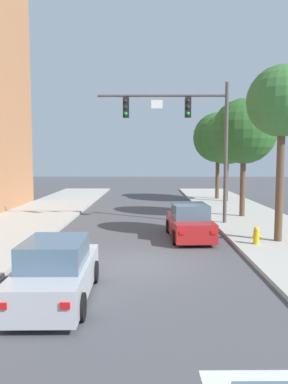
% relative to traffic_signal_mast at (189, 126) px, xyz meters
% --- Properties ---
extents(ground_plane, '(120.00, 120.00, 0.00)m').
position_rel_traffic_signal_mast_xyz_m(ground_plane, '(-2.62, -7.44, -5.36)').
color(ground_plane, '#4C4C51').
extents(traffic_signal_mast, '(6.96, 0.38, 7.50)m').
position_rel_traffic_signal_mast_xyz_m(traffic_signal_mast, '(0.00, 0.00, 0.00)').
color(traffic_signal_mast, '#514C47').
rests_on(traffic_signal_mast, sidewalk_right).
extents(car_lead_red, '(2.00, 4.31, 1.60)m').
position_rel_traffic_signal_mast_xyz_m(car_lead_red, '(-0.31, -3.31, -4.64)').
color(car_lead_red, '#B21E1E').
rests_on(car_lead_red, ground).
extents(car_following_silver, '(1.91, 4.28, 1.60)m').
position_rel_traffic_signal_mast_xyz_m(car_following_silver, '(-4.56, -10.79, -4.64)').
color(car_following_silver, '#B7B7BC').
rests_on(car_following_silver, ground).
extents(fire_hydrant, '(0.48, 0.24, 0.72)m').
position_rel_traffic_signal_mast_xyz_m(fire_hydrant, '(2.24, -5.09, -4.85)').
color(fire_hydrant, gold).
rests_on(fire_hydrant, sidewalk_right).
extents(street_tree_nearest, '(2.93, 2.93, 7.31)m').
position_rel_traffic_signal_mast_xyz_m(street_tree_nearest, '(3.33, -4.47, 0.57)').
color(street_tree_nearest, brown).
rests_on(street_tree_nearest, sidewalk_right).
extents(street_tree_second, '(3.87, 3.87, 7.03)m').
position_rel_traffic_signal_mast_xyz_m(street_tree_second, '(3.51, 2.36, -0.14)').
color(street_tree_second, brown).
rests_on(street_tree_second, sidewalk_right).
extents(street_tree_third, '(4.15, 4.15, 7.14)m').
position_rel_traffic_signal_mast_xyz_m(street_tree_third, '(4.19, 10.28, -0.17)').
color(street_tree_third, brown).
rests_on(street_tree_third, sidewalk_right).
extents(street_tree_farthest, '(4.27, 4.27, 7.39)m').
position_rel_traffic_signal_mast_xyz_m(street_tree_farthest, '(3.80, 12.18, 0.03)').
color(street_tree_farthest, brown).
rests_on(street_tree_farthest, sidewalk_right).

